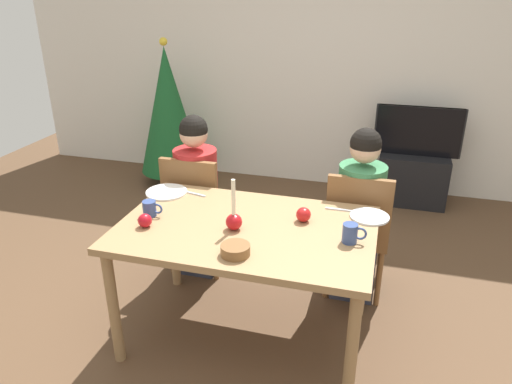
% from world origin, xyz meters
% --- Properties ---
extents(ground_plane, '(7.68, 7.68, 0.00)m').
position_xyz_m(ground_plane, '(0.00, 0.00, 0.00)').
color(ground_plane, brown).
extents(back_wall, '(6.40, 0.10, 2.60)m').
position_xyz_m(back_wall, '(0.00, 2.60, 1.30)').
color(back_wall, silver).
rests_on(back_wall, ground).
extents(dining_table, '(1.40, 0.90, 0.75)m').
position_xyz_m(dining_table, '(0.00, 0.00, 0.67)').
color(dining_table, '#99754C').
rests_on(dining_table, ground).
extents(chair_left, '(0.40, 0.40, 0.90)m').
position_xyz_m(chair_left, '(-0.56, 0.61, 0.51)').
color(chair_left, brown).
rests_on(chair_left, ground).
extents(chair_right, '(0.40, 0.40, 0.90)m').
position_xyz_m(chair_right, '(0.57, 0.61, 0.51)').
color(chair_right, brown).
rests_on(chair_right, ground).
extents(person_left_child, '(0.30, 0.30, 1.17)m').
position_xyz_m(person_left_child, '(-0.56, 0.64, 0.57)').
color(person_left_child, '#33384C').
rests_on(person_left_child, ground).
extents(person_right_child, '(0.30, 0.30, 1.17)m').
position_xyz_m(person_right_child, '(0.57, 0.64, 0.57)').
color(person_right_child, '#33384C').
rests_on(person_right_child, ground).
extents(tv_stand, '(0.64, 0.40, 0.48)m').
position_xyz_m(tv_stand, '(0.97, 2.30, 0.24)').
color(tv_stand, black).
rests_on(tv_stand, ground).
extents(tv, '(0.79, 0.05, 0.46)m').
position_xyz_m(tv, '(0.97, 2.30, 0.71)').
color(tv, black).
rests_on(tv, tv_stand).
extents(christmas_tree, '(0.64, 0.64, 1.49)m').
position_xyz_m(christmas_tree, '(-1.47, 2.14, 0.77)').
color(christmas_tree, brown).
rests_on(christmas_tree, ground).
extents(candle_centerpiece, '(0.09, 0.09, 0.29)m').
position_xyz_m(candle_centerpiece, '(-0.05, -0.05, 0.81)').
color(candle_centerpiece, red).
rests_on(candle_centerpiece, dining_table).
extents(plate_left, '(0.26, 0.26, 0.01)m').
position_xyz_m(plate_left, '(-0.62, 0.29, 0.76)').
color(plate_left, white).
rests_on(plate_left, dining_table).
extents(plate_right, '(0.22, 0.22, 0.01)m').
position_xyz_m(plate_right, '(0.65, 0.29, 0.76)').
color(plate_right, silver).
rests_on(plate_right, dining_table).
extents(mug_left, '(0.12, 0.08, 0.09)m').
position_xyz_m(mug_left, '(-0.56, -0.03, 0.80)').
color(mug_left, '#33477F').
rests_on(mug_left, dining_table).
extents(mug_right, '(0.12, 0.08, 0.10)m').
position_xyz_m(mug_right, '(0.57, -0.02, 0.80)').
color(mug_right, '#33477F').
rests_on(mug_right, dining_table).
extents(fork_left, '(0.18, 0.06, 0.01)m').
position_xyz_m(fork_left, '(-0.44, 0.32, 0.75)').
color(fork_left, silver).
rests_on(fork_left, dining_table).
extents(fork_right, '(0.18, 0.01, 0.01)m').
position_xyz_m(fork_right, '(0.48, 0.34, 0.75)').
color(fork_right, silver).
rests_on(fork_right, dining_table).
extents(bowl_walnuts, '(0.15, 0.15, 0.05)m').
position_xyz_m(bowl_walnuts, '(0.04, -0.30, 0.78)').
color(bowl_walnuts, brown).
rests_on(bowl_walnuts, dining_table).
extents(apple_near_candle, '(0.08, 0.08, 0.08)m').
position_xyz_m(apple_near_candle, '(0.29, 0.14, 0.79)').
color(apple_near_candle, red).
rests_on(apple_near_candle, dining_table).
extents(apple_by_left_plate, '(0.08, 0.08, 0.08)m').
position_xyz_m(apple_by_left_plate, '(-0.53, -0.16, 0.79)').
color(apple_by_left_plate, '#B2111C').
rests_on(apple_by_left_plate, dining_table).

